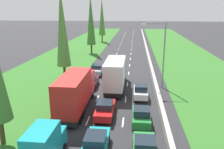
{
  "coord_description": "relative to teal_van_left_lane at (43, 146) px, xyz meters",
  "views": [
    {
      "loc": [
        2.73,
        0.22,
        10.74
      ],
      "look_at": [
        -0.59,
        33.61,
        1.25
      ],
      "focal_mm": 37.56,
      "sensor_mm": 36.0,
      "label": 1
    }
  ],
  "objects": [
    {
      "name": "median_barrier",
      "position": [
        9.21,
        45.86,
        -0.97
      ],
      "size": [
        0.44,
        120.0,
        0.85
      ],
      "primitive_type": "cube",
      "color": "#9E9B93",
      "rests_on": "ground"
    },
    {
      "name": "street_light_mast",
      "position": [
        9.81,
        17.9,
        3.83
      ],
      "size": [
        3.2,
        0.28,
        9.0
      ],
      "color": "gray",
      "rests_on": "ground"
    },
    {
      "name": "grass_verge_right",
      "position": [
        17.86,
        45.86,
        -1.38
      ],
      "size": [
        14.0,
        140.0,
        0.04
      ],
      "primitive_type": "cube",
      "color": "#2D6623",
      "rests_on": "ground"
    },
    {
      "name": "green_hatchback_right_lane_third",
      "position": [
        7.01,
        6.69,
        -0.56
      ],
      "size": [
        1.74,
        3.9,
        1.72
      ],
      "color": "#237A33",
      "rests_on": "ground"
    },
    {
      "name": "green_hatchback_right_lane",
      "position": [
        7.14,
        1.3,
        -0.56
      ],
      "size": [
        1.74,
        3.9,
        1.72
      ],
      "color": "#237A33",
      "rests_on": "ground"
    },
    {
      "name": "red_box_truck_left_lane",
      "position": [
        0.04,
        9.21,
        0.78
      ],
      "size": [
        2.46,
        9.4,
        4.18
      ],
      "color": "black",
      "rests_on": "ground"
    },
    {
      "name": "white_box_truck_centre_lane",
      "position": [
        3.67,
        16.88,
        0.78
      ],
      "size": [
        2.46,
        9.4,
        4.18
      ],
      "color": "black",
      "rests_on": "ground"
    },
    {
      "name": "grass_verge_left",
      "position": [
        -9.14,
        45.86,
        -1.38
      ],
      "size": [
        14.0,
        140.0,
        0.04
      ],
      "primitive_type": "cube",
      "color": "#2D6623",
      "rests_on": "ground"
    },
    {
      "name": "white_hatchback_right_lane",
      "position": [
        7.07,
        13.57,
        -0.56
      ],
      "size": [
        1.74,
        3.9,
        1.72
      ],
      "color": "white",
      "rests_on": "ground"
    },
    {
      "name": "poplar_tree_second",
      "position": [
        -4.62,
        20.43,
        6.57
      ],
      "size": [
        2.15,
        2.15,
        13.83
      ],
      "color": "#4C3823",
      "rests_on": "ground"
    },
    {
      "name": "silver_sedan_left_lane",
      "position": [
        -0.07,
        23.95,
        -0.59
      ],
      "size": [
        1.82,
        4.5,
        1.64
      ],
      "color": "silver",
      "rests_on": "ground"
    },
    {
      "name": "teal_sedan_centre_lane",
      "position": [
        3.45,
        1.57,
        -0.59
      ],
      "size": [
        1.82,
        4.5,
        1.64
      ],
      "color": "teal",
      "rests_on": "ground"
    },
    {
      "name": "poplar_tree_third",
      "position": [
        -4.46,
        42.58,
        6.64
      ],
      "size": [
        2.15,
        2.15,
        13.97
      ],
      "color": "#4C3823",
      "rests_on": "ground"
    },
    {
      "name": "teal_van_left_lane",
      "position": [
        0.0,
        0.0,
        0.0
      ],
      "size": [
        1.96,
        4.9,
        2.82
      ],
      "color": "teal",
      "rests_on": "ground"
    },
    {
      "name": "poplar_tree_fourth",
      "position": [
        -4.74,
        63.45,
        6.55
      ],
      "size": [
        2.14,
        2.14,
        13.79
      ],
      "color": "#4C3823",
      "rests_on": "ground"
    },
    {
      "name": "ground_plane",
      "position": [
        3.51,
        45.86,
        -1.4
      ],
      "size": [
        300.0,
        300.0,
        0.0
      ],
      "primitive_type": "plane",
      "color": "#28282B",
      "rests_on": "ground"
    },
    {
      "name": "lane_markings",
      "position": [
        3.51,
        45.86,
        -1.39
      ],
      "size": [
        3.64,
        116.0,
        0.01
      ],
      "color": "white",
      "rests_on": "ground"
    },
    {
      "name": "maroon_hatchback_left_lane",
      "position": [
        0.12,
        17.25,
        -0.56
      ],
      "size": [
        1.74,
        3.9,
        1.72
      ],
      "color": "maroon",
      "rests_on": "ground"
    },
    {
      "name": "red_sedan_centre_lane",
      "position": [
        3.34,
        8.01,
        -0.59
      ],
      "size": [
        1.82,
        4.5,
        1.64
      ],
      "color": "red",
      "rests_on": "ground"
    }
  ]
}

